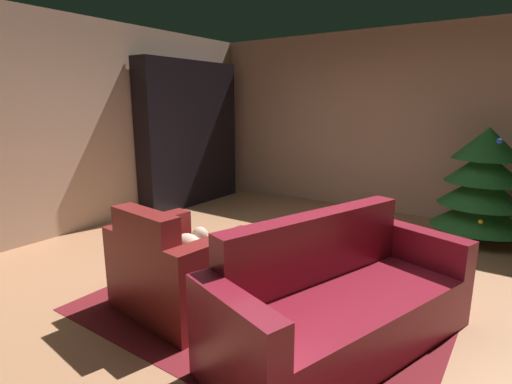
% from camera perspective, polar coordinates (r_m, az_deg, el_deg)
% --- Properties ---
extents(ground_plane, '(7.42, 7.42, 0.00)m').
position_cam_1_polar(ground_plane, '(3.83, 2.96, -12.85)').
color(ground_plane, '#B37B55').
extents(wall_back, '(6.03, 0.06, 2.70)m').
position_cam_1_polar(wall_back, '(6.34, 18.42, 9.42)').
color(wall_back, tan).
rests_on(wall_back, ground).
extents(wall_left, '(0.06, 6.30, 2.70)m').
position_cam_1_polar(wall_left, '(5.63, -23.92, 8.63)').
color(wall_left, tan).
rests_on(wall_left, ground).
extents(area_rug, '(2.77, 2.09, 0.01)m').
position_cam_1_polar(area_rug, '(3.44, 1.30, -15.97)').
color(area_rug, maroon).
rests_on(area_rug, ground).
extents(bookshelf_unit, '(0.33, 1.95, 2.28)m').
position_cam_1_polar(bookshelf_unit, '(6.66, -8.55, 7.84)').
color(bookshelf_unit, black).
rests_on(bookshelf_unit, ground).
extents(armchair_red, '(1.05, 0.88, 0.88)m').
position_cam_1_polar(armchair_red, '(3.33, -11.18, -11.12)').
color(armchair_red, maroon).
rests_on(armchair_red, ground).
extents(couch_red, '(1.35, 2.11, 0.89)m').
position_cam_1_polar(couch_red, '(2.90, 11.83, -15.44)').
color(couch_red, maroon).
rests_on(couch_red, ground).
extents(coffee_table, '(0.79, 0.79, 0.47)m').
position_cam_1_polar(coffee_table, '(3.37, 0.81, -8.59)').
color(coffee_table, black).
rests_on(coffee_table, ground).
extents(book_stack_on_table, '(0.21, 0.17, 0.11)m').
position_cam_1_polar(book_stack_on_table, '(3.28, 1.48, -7.50)').
color(book_stack_on_table, '#2A5694').
rests_on(book_stack_on_table, coffee_table).
extents(bottle_on_table, '(0.07, 0.07, 0.30)m').
position_cam_1_polar(bottle_on_table, '(3.17, 3.64, -6.90)').
color(bottle_on_table, navy).
rests_on(bottle_on_table, coffee_table).
extents(decorated_tree, '(1.07, 1.07, 1.37)m').
position_cam_1_polar(decorated_tree, '(5.46, 29.72, 0.92)').
color(decorated_tree, brown).
rests_on(decorated_tree, ground).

